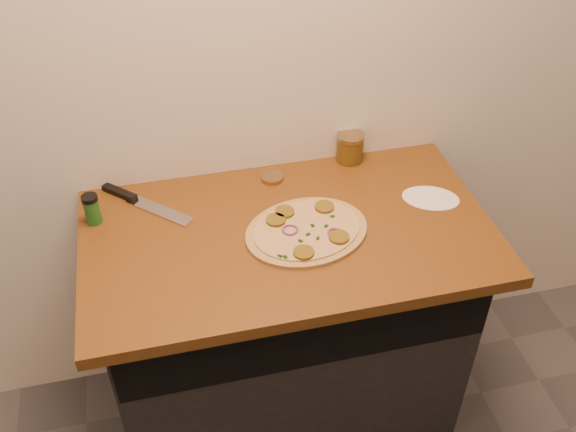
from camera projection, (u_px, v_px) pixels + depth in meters
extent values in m
cube|color=silver|center=(261.00, 37.00, 1.84)|extent=(4.00, 0.02, 2.70)
cube|color=black|center=(286.00, 327.00, 2.20)|extent=(1.10, 0.60, 0.86)
cube|color=brown|center=(288.00, 234.00, 1.89)|extent=(1.20, 0.70, 0.04)
cylinder|color=tan|center=(307.00, 231.00, 1.86)|extent=(0.43, 0.43, 0.01)
cylinder|color=beige|center=(307.00, 229.00, 1.86)|extent=(0.37, 0.37, 0.00)
cylinder|color=brown|center=(339.00, 237.00, 1.82)|extent=(0.06, 0.06, 0.01)
cylinder|color=brown|center=(304.00, 252.00, 1.77)|extent=(0.06, 0.06, 0.01)
cylinder|color=brown|center=(324.00, 207.00, 1.93)|extent=(0.06, 0.06, 0.01)
cylinder|color=brown|center=(285.00, 212.00, 1.91)|extent=(0.06, 0.06, 0.01)
cylinder|color=brown|center=(276.00, 220.00, 1.88)|extent=(0.06, 0.06, 0.01)
torus|color=#7B2E76|center=(335.00, 233.00, 1.83)|extent=(0.05, 0.05, 0.01)
torus|color=#7B2E76|center=(290.00, 230.00, 1.85)|extent=(0.05, 0.05, 0.01)
cube|color=black|center=(285.00, 257.00, 1.76)|extent=(0.01, 0.02, 0.00)
cube|color=black|center=(313.00, 225.00, 1.86)|extent=(0.01, 0.02, 0.00)
cube|color=black|center=(280.00, 256.00, 1.76)|extent=(0.01, 0.02, 0.00)
cube|color=black|center=(308.00, 234.00, 1.83)|extent=(0.02, 0.01, 0.00)
cube|color=black|center=(332.00, 216.00, 1.89)|extent=(0.01, 0.01, 0.00)
cube|color=black|center=(300.00, 241.00, 1.81)|extent=(0.02, 0.02, 0.00)
cube|color=black|center=(318.00, 238.00, 1.82)|extent=(0.01, 0.02, 0.00)
cube|color=black|center=(326.00, 226.00, 1.86)|extent=(0.02, 0.01, 0.00)
cube|color=#B7BAC1|center=(159.00, 210.00, 1.94)|extent=(0.20, 0.19, 0.01)
cube|color=black|center=(120.00, 193.00, 2.00)|extent=(0.11, 0.11, 0.02)
cylinder|color=#9E835B|center=(272.00, 177.00, 2.06)|extent=(0.08, 0.08, 0.02)
cylinder|color=maroon|center=(350.00, 149.00, 2.13)|extent=(0.09, 0.09, 0.09)
cylinder|color=#9E835B|center=(351.00, 136.00, 2.09)|extent=(0.09, 0.09, 0.01)
cylinder|color=#1E5B1C|center=(92.00, 211.00, 1.88)|extent=(0.05, 0.05, 0.08)
cylinder|color=black|center=(89.00, 198.00, 1.85)|extent=(0.05, 0.05, 0.01)
cylinder|color=silver|center=(431.00, 198.00, 1.99)|extent=(0.23, 0.23, 0.00)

